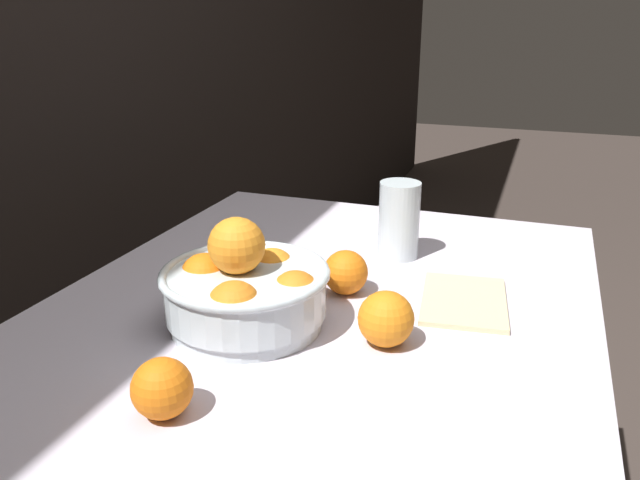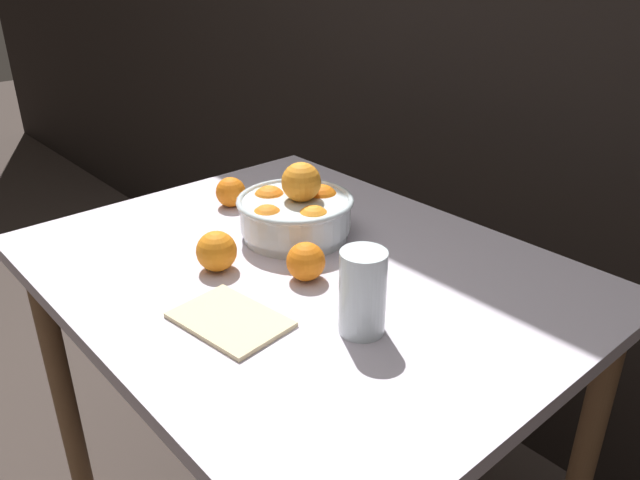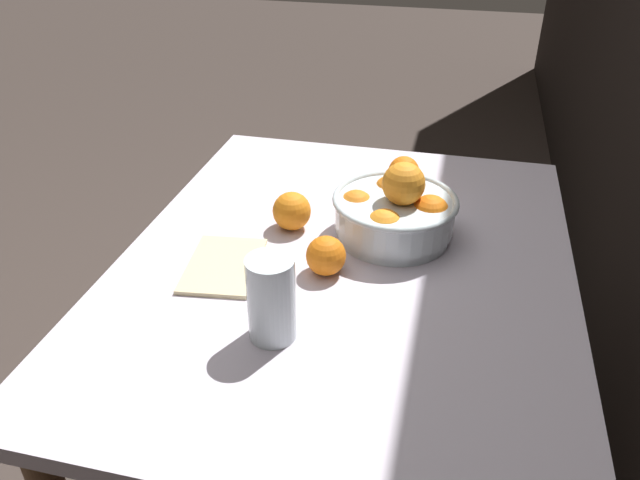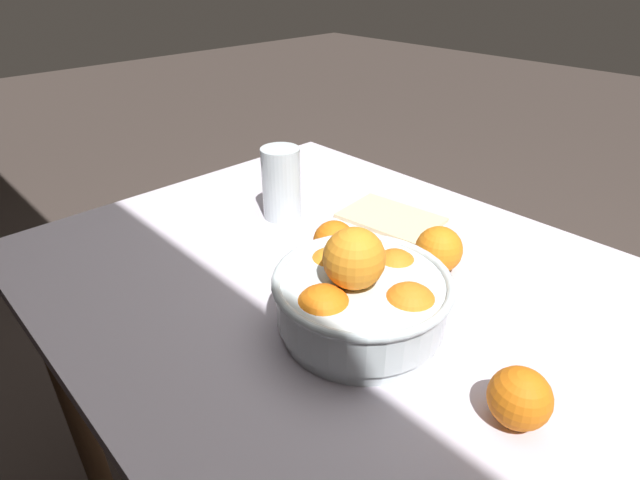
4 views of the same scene
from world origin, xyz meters
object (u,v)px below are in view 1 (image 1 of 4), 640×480
(fruit_bowl, at_px, (246,290))
(orange_loose_near_bowl, at_px, (162,388))
(juice_glass, at_px, (399,224))
(orange_loose_aside, at_px, (346,272))
(orange_loose_front, at_px, (386,319))

(fruit_bowl, relative_size, orange_loose_near_bowl, 3.47)
(orange_loose_near_bowl, bearing_deg, juice_glass, -13.33)
(orange_loose_aside, bearing_deg, orange_loose_front, -143.69)
(fruit_bowl, distance_m, orange_loose_aside, 0.18)
(fruit_bowl, bearing_deg, juice_glass, -22.85)
(juice_glass, height_order, orange_loose_front, juice_glass)
(orange_loose_near_bowl, xyz_separation_m, orange_loose_front, (0.24, -0.19, 0.00))
(fruit_bowl, bearing_deg, orange_loose_front, -86.18)
(juice_glass, height_order, orange_loose_aside, juice_glass)
(orange_loose_front, relative_size, orange_loose_aside, 1.07)
(juice_glass, relative_size, orange_loose_front, 1.83)
(orange_loose_front, bearing_deg, fruit_bowl, 93.82)
(orange_loose_aside, bearing_deg, juice_glass, -12.59)
(orange_loose_near_bowl, bearing_deg, orange_loose_aside, -13.70)
(orange_loose_aside, bearing_deg, fruit_bowl, 146.39)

